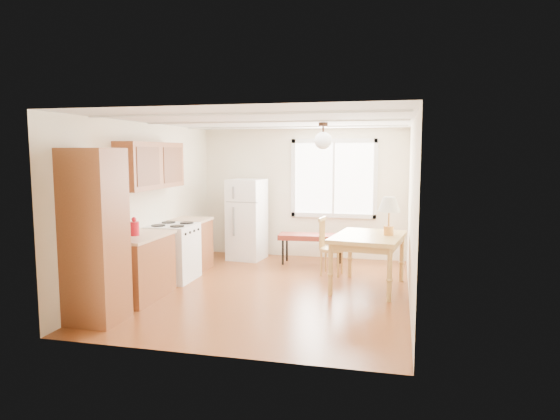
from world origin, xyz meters
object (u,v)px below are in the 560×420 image
(bench, at_px, (312,238))
(dining_table, at_px, (368,242))
(chair, at_px, (327,242))
(refrigerator, at_px, (247,219))

(bench, xyz_separation_m, dining_table, (1.10, -1.41, 0.22))
(dining_table, distance_m, chair, 1.04)
(refrigerator, height_order, chair, refrigerator)
(refrigerator, relative_size, dining_table, 1.07)
(refrigerator, bearing_deg, dining_table, -27.30)
(dining_table, xyz_separation_m, chair, (-0.73, 0.73, -0.17))
(bench, bearing_deg, chair, -65.25)
(refrigerator, relative_size, chair, 1.61)
(bench, xyz_separation_m, chair, (0.37, -0.68, 0.05))
(refrigerator, distance_m, dining_table, 2.87)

